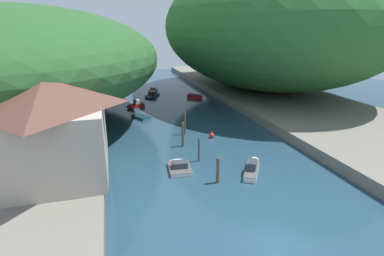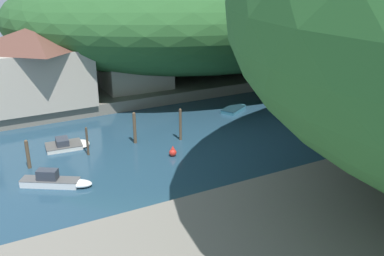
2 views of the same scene
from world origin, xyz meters
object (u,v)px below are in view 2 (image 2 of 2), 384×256
at_px(boat_near_quay, 282,98).
at_px(person_by_boathouse, 52,98).
at_px(person_on_quay, 114,89).
at_px(channel_buoy_near, 173,152).
at_px(waterfront_building, 37,64).
at_px(boat_open_rowboat, 358,99).
at_px(boathouse_shed, 137,69).
at_px(boat_yellow_tender, 57,181).
at_px(boat_small_dinghy, 68,145).
at_px(boat_far_right_bank, 235,108).

xyz_separation_m(boat_near_quay, person_by_boathouse, (-7.43, -26.65, 1.84)).
bearing_deg(person_by_boathouse, boat_near_quay, 3.14).
bearing_deg(person_on_quay, channel_buoy_near, -95.25).
distance_m(waterfront_building, boat_open_rowboat, 39.03).
relative_size(boathouse_shed, channel_buoy_near, 8.80).
bearing_deg(person_by_boathouse, boat_open_rowboat, 0.23).
bearing_deg(waterfront_building, boathouse_shed, 91.30).
distance_m(boat_yellow_tender, person_on_quay, 19.80).
relative_size(boat_near_quay, boat_yellow_tender, 0.67).
height_order(boat_open_rowboat, person_by_boathouse, person_by_boathouse).
xyz_separation_m(waterfront_building, person_on_quay, (1.93, 8.03, -3.50)).
bearing_deg(boat_yellow_tender, boat_near_quay, 139.03).
bearing_deg(boat_small_dinghy, boat_near_quay, 99.13).
bearing_deg(channel_buoy_near, person_by_boathouse, -154.84).
height_order(boat_open_rowboat, person_on_quay, person_on_quay).
bearing_deg(boathouse_shed, boat_yellow_tender, -36.48).
distance_m(channel_buoy_near, person_by_boathouse, 17.58).
bearing_deg(boat_small_dinghy, boat_yellow_tender, -13.98).
relative_size(boat_small_dinghy, boat_far_right_bank, 0.97).
distance_m(boathouse_shed, boat_open_rowboat, 28.27).
height_order(channel_buoy_near, person_by_boathouse, person_by_boathouse).
bearing_deg(boat_open_rowboat, person_by_boathouse, 97.72).
bearing_deg(boathouse_shed, person_by_boathouse, -77.69).
bearing_deg(channel_buoy_near, boat_open_rowboat, 98.23).
distance_m(waterfront_building, person_on_quay, 8.97).
height_order(waterfront_building, person_by_boathouse, waterfront_building).
relative_size(waterfront_building, boathouse_shed, 1.32).
relative_size(boat_far_right_bank, person_on_quay, 2.55).
xyz_separation_m(boat_near_quay, channel_buoy_near, (8.38, -19.22, -0.05)).
bearing_deg(boat_yellow_tender, person_by_boathouse, -158.42).
distance_m(boat_far_right_bank, person_by_boathouse, 21.08).
relative_size(boat_small_dinghy, boat_yellow_tender, 0.78).
relative_size(boat_far_right_bank, channel_buoy_near, 4.27).
bearing_deg(boat_open_rowboat, person_on_quay, 93.01).
xyz_separation_m(boathouse_shed, boat_far_right_bank, (9.94, 8.50, -3.69)).
relative_size(boat_small_dinghy, boat_open_rowboat, 0.80).
height_order(boathouse_shed, boat_open_rowboat, boathouse_shed).
height_order(boat_open_rowboat, boat_far_right_bank, boat_open_rowboat).
distance_m(boat_small_dinghy, person_on_quay, 12.60).
xyz_separation_m(boat_near_quay, boat_yellow_tender, (9.19, -29.65, -0.03)).
bearing_deg(boathouse_shed, boat_near_quay, 57.66).
bearing_deg(boathouse_shed, waterfront_building, -88.70).
bearing_deg(waterfront_building, boat_far_right_bank, 64.59).
distance_m(waterfront_building, boat_small_dinghy, 12.85).
distance_m(waterfront_building, boat_yellow_tender, 19.65).
distance_m(boat_near_quay, person_by_boathouse, 27.73).
xyz_separation_m(waterfront_building, person_by_boathouse, (2.15, 0.78, -3.50)).
height_order(boat_yellow_tender, person_by_boathouse, person_by_boathouse).
bearing_deg(boathouse_shed, boat_small_dinghy, -44.39).
bearing_deg(boat_yellow_tender, boat_open_rowboat, 129.01).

